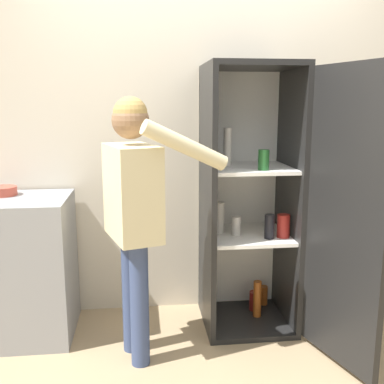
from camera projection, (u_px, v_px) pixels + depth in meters
name	position (u px, v px, depth m)	size (l,w,h in m)	color
ground_plane	(220.00, 378.00, 2.50)	(12.00, 12.00, 0.00)	tan
wall_back	(198.00, 136.00, 3.21)	(7.00, 0.06, 2.55)	beige
refrigerator	(266.00, 203.00, 2.92)	(0.81, 1.16, 1.75)	black
person	(134.00, 199.00, 2.54)	(0.71, 0.54, 1.54)	#384770
counter	(15.00, 268.00, 2.90)	(0.72, 0.57, 0.92)	gray
bowl	(2.00, 191.00, 2.89)	(0.18, 0.18, 0.06)	#B24738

